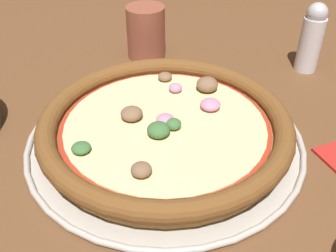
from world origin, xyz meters
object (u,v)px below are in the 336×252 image
pepper_shaker (314,38)px  drinking_cup (148,32)px  pizza (168,125)px  pizza_tray (168,138)px

pepper_shaker → drinking_cup: bearing=168.9°
pizza → pepper_shaker: size_ratio=2.80×
pizza_tray → drinking_cup: size_ratio=3.95×
pepper_shaker → pizza_tray: bearing=-140.9°
pizza_tray → pepper_shaker: pepper_shaker is taller
pizza → drinking_cup: size_ratio=3.57×
drinking_cup → pepper_shaker: bearing=-11.1°
pizza_tray → pizza: size_ratio=1.11×
pepper_shaker → pizza: bearing=-140.9°
pizza → drinking_cup: drinking_cup is taller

